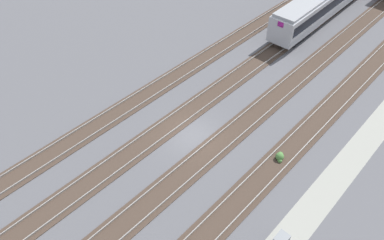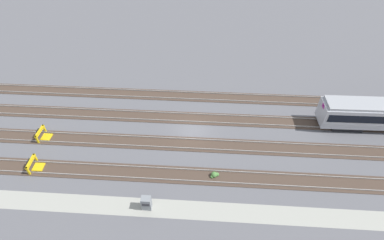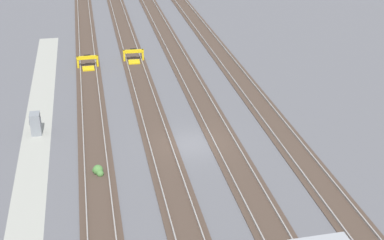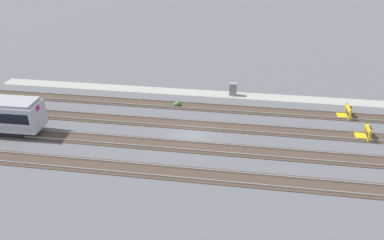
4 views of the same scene
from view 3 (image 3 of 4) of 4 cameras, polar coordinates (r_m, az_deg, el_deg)
name	(u,v)px [view 3 (image 3 of 4)]	position (r m, az deg, el deg)	size (l,w,h in m)	color
ground_plane	(192,144)	(36.77, 0.03, -2.59)	(400.00, 400.00, 0.00)	#5B5B60
service_walkway	(34,159)	(36.43, -16.54, -4.06)	(54.00, 2.00, 0.01)	#9E9E93
rail_track_nearest	(95,153)	(36.17, -10.30, -3.48)	(90.00, 2.23, 0.21)	#47382D
rail_track_near_inner	(161,147)	(36.42, -3.37, -2.86)	(90.00, 2.24, 0.21)	#47382D
rail_track_middle	(223,141)	(37.19, 3.36, -2.21)	(90.00, 2.24, 0.21)	#47382D
rail_track_far_inner	(283,135)	(38.46, 9.73, -1.56)	(90.00, 2.23, 0.21)	#47382D
bumper_stop_nearest_track	(88,63)	(51.09, -11.05, 5.95)	(1.36, 2.01, 1.22)	gold
bumper_stop_near_inner_track	(134,57)	(52.18, -6.23, 6.70)	(1.38, 2.01, 1.22)	gold
electrical_cabinet	(36,124)	(39.37, -16.34, -0.38)	(0.90, 0.73, 1.60)	gray
weed_clump	(98,171)	(33.77, -9.99, -5.35)	(0.92, 0.70, 0.64)	#4C7F3D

